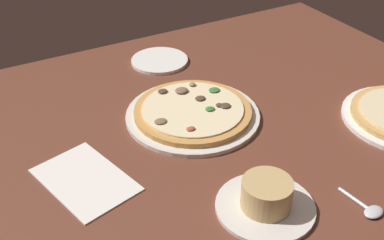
{
  "coord_description": "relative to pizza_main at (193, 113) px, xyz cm",
  "views": [
    {
      "loc": [
        39.36,
        70.74,
        65.55
      ],
      "look_at": [
        -2.91,
        -4.87,
        7.0
      ],
      "focal_mm": 45.39,
      "sensor_mm": 36.0,
      "label": 1
    }
  ],
  "objects": [
    {
      "name": "pizza_main",
      "position": [
        0.0,
        0.0,
        0.0
      ],
      "size": [
        30.57,
        30.57,
        3.39
      ],
      "color": "silver",
      "rests_on": "dining_table"
    },
    {
      "name": "dining_table",
      "position": [
        5.83,
        9.78,
        -3.2
      ],
      "size": [
        150.0,
        110.0,
        4.0
      ],
      "primitive_type": "cube",
      "color": "brown",
      "rests_on": "ground"
    },
    {
      "name": "paper_menu",
      "position": [
        28.69,
        9.06,
        -1.05
      ],
      "size": [
        17.73,
        22.65,
        0.3
      ],
      "primitive_type": "cube",
      "rotation": [
        0.0,
        0.0,
        0.25
      ],
      "color": "white",
      "rests_on": "dining_table"
    },
    {
      "name": "ramekin_on_saucer",
      "position": [
        3.15,
        32.01,
        1.14
      ],
      "size": [
        17.85,
        17.85,
        6.14
      ],
      "color": "silver",
      "rests_on": "dining_table"
    },
    {
      "name": "spoon",
      "position": [
        -12.55,
        41.51,
        -0.74
      ],
      "size": [
        4.28,
        9.28,
        1.0
      ],
      "color": "silver",
      "rests_on": "dining_table"
    },
    {
      "name": "side_plate",
      "position": [
        -5.38,
        -28.23,
        -0.75
      ],
      "size": [
        15.53,
        15.53,
        0.9
      ],
      "primitive_type": "cylinder",
      "color": "white",
      "rests_on": "dining_table"
    }
  ]
}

